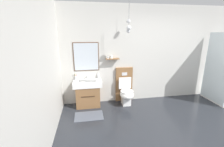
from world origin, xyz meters
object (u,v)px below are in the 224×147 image
Objects in this scene: vanity_sink_left at (88,93)px; soap_dispenser at (98,76)px; toilet at (125,90)px; toothbrush_cup at (76,77)px; shower_tray at (223,88)px.

soap_dispenser reaches higher than vanity_sink_left.
toothbrush_cup is (-1.33, 0.16, 0.40)m from toilet.
vanity_sink_left is at bearing 175.05° from shower_tray.
toilet is (1.04, -0.02, -0.00)m from vanity_sink_left.
toilet reaches higher than vanity_sink_left.
toilet is 1.40m from toothbrush_cup.
soap_dispenser is at bearing 26.84° from vanity_sink_left.
shower_tray is (2.83, -0.32, 0.01)m from toilet.
shower_tray is (3.57, -0.49, -0.40)m from soap_dispenser.
toothbrush_cup is at bearing -179.05° from soap_dispenser.
vanity_sink_left is 1.04m from toilet.
toothbrush_cup reaches higher than vanity_sink_left.
vanity_sink_left is at bearing -153.16° from soap_dispenser.
soap_dispenser is (0.30, 0.15, 0.41)m from vanity_sink_left.
toothbrush_cup is 0.60m from soap_dispenser.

